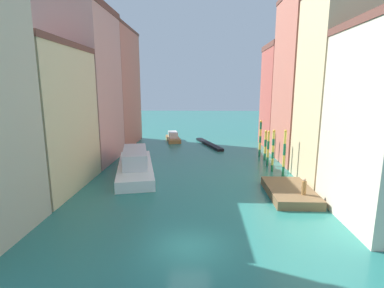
{
  "coord_description": "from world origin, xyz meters",
  "views": [
    {
      "loc": [
        0.72,
        -15.25,
        9.21
      ],
      "look_at": [
        -0.68,
        23.75,
        1.5
      ],
      "focal_mm": 26.77,
      "sensor_mm": 36.0,
      "label": 1
    }
  ],
  "objects_px": {
    "vaporetto_white": "(135,164)",
    "mooring_pole_0": "(284,154)",
    "person_on_dock": "(304,187)",
    "motorboat_0": "(173,137)",
    "waterfront_dock": "(290,192)",
    "gondola_black": "(209,144)",
    "mooring_pole_2": "(268,148)",
    "mooring_pole_4": "(260,138)",
    "mooring_pole_3": "(265,145)",
    "mooring_pole_1": "(273,150)"
  },
  "relations": [
    {
      "from": "waterfront_dock",
      "to": "gondola_black",
      "type": "bearing_deg",
      "value": 106.4
    },
    {
      "from": "waterfront_dock",
      "to": "mooring_pole_0",
      "type": "xyz_separation_m",
      "value": [
        0.84,
        5.17,
        2.2
      ]
    },
    {
      "from": "mooring_pole_3",
      "to": "motorboat_0",
      "type": "xyz_separation_m",
      "value": [
        -13.24,
        13.31,
        -1.42
      ]
    },
    {
      "from": "mooring_pole_0",
      "to": "mooring_pole_4",
      "type": "bearing_deg",
      "value": 93.44
    },
    {
      "from": "waterfront_dock",
      "to": "mooring_pole_2",
      "type": "distance_m",
      "value": 10.08
    },
    {
      "from": "motorboat_0",
      "to": "waterfront_dock",
      "type": "bearing_deg",
      "value": -63.75
    },
    {
      "from": "vaporetto_white",
      "to": "gondola_black",
      "type": "bearing_deg",
      "value": 62.01
    },
    {
      "from": "mooring_pole_1",
      "to": "mooring_pole_3",
      "type": "distance_m",
      "value": 5.11
    },
    {
      "from": "person_on_dock",
      "to": "mooring_pole_4",
      "type": "bearing_deg",
      "value": 91.26
    },
    {
      "from": "person_on_dock",
      "to": "mooring_pole_3",
      "type": "xyz_separation_m",
      "value": [
        -0.11,
        14.03,
        0.64
      ]
    },
    {
      "from": "gondola_black",
      "to": "mooring_pole_4",
      "type": "bearing_deg",
      "value": -47.49
    },
    {
      "from": "waterfront_dock",
      "to": "gondola_black",
      "type": "height_order",
      "value": "waterfront_dock"
    },
    {
      "from": "mooring_pole_0",
      "to": "motorboat_0",
      "type": "xyz_separation_m",
      "value": [
        -13.56,
        20.64,
        -1.99
      ]
    },
    {
      "from": "waterfront_dock",
      "to": "mooring_pole_1",
      "type": "height_order",
      "value": "mooring_pole_1"
    },
    {
      "from": "gondola_black",
      "to": "mooring_pole_0",
      "type": "bearing_deg",
      "value": -66.53
    },
    {
      "from": "person_on_dock",
      "to": "mooring_pole_0",
      "type": "relative_size",
      "value": 0.27
    },
    {
      "from": "waterfront_dock",
      "to": "mooring_pole_4",
      "type": "relative_size",
      "value": 1.28
    },
    {
      "from": "mooring_pole_4",
      "to": "vaporetto_white",
      "type": "height_order",
      "value": "mooring_pole_4"
    },
    {
      "from": "mooring_pole_1",
      "to": "vaporetto_white",
      "type": "xyz_separation_m",
      "value": [
        -15.11,
        -1.18,
        -1.4
      ]
    },
    {
      "from": "waterfront_dock",
      "to": "mooring_pole_0",
      "type": "height_order",
      "value": "mooring_pole_0"
    },
    {
      "from": "vaporetto_white",
      "to": "mooring_pole_0",
      "type": "bearing_deg",
      "value": -3.87
    },
    {
      "from": "mooring_pole_0",
      "to": "mooring_pole_3",
      "type": "xyz_separation_m",
      "value": [
        -0.32,
        7.33,
        -0.56
      ]
    },
    {
      "from": "mooring_pole_3",
      "to": "gondola_black",
      "type": "bearing_deg",
      "value": 126.31
    },
    {
      "from": "waterfront_dock",
      "to": "vaporetto_white",
      "type": "relative_size",
      "value": 0.49
    },
    {
      "from": "person_on_dock",
      "to": "gondola_black",
      "type": "distance_m",
      "value": 24.63
    },
    {
      "from": "motorboat_0",
      "to": "gondola_black",
      "type": "bearing_deg",
      "value": -31.29
    },
    {
      "from": "waterfront_dock",
      "to": "mooring_pole_0",
      "type": "relative_size",
      "value": 1.26
    },
    {
      "from": "mooring_pole_1",
      "to": "mooring_pole_4",
      "type": "height_order",
      "value": "mooring_pole_4"
    },
    {
      "from": "mooring_pole_0",
      "to": "mooring_pole_1",
      "type": "distance_m",
      "value": 2.32
    },
    {
      "from": "waterfront_dock",
      "to": "vaporetto_white",
      "type": "distance_m",
      "value": 16.13
    },
    {
      "from": "mooring_pole_3",
      "to": "vaporetto_white",
      "type": "relative_size",
      "value": 0.3
    },
    {
      "from": "vaporetto_white",
      "to": "motorboat_0",
      "type": "distance_m",
      "value": 19.7
    },
    {
      "from": "person_on_dock",
      "to": "motorboat_0",
      "type": "relative_size",
      "value": 0.21
    },
    {
      "from": "gondola_black",
      "to": "waterfront_dock",
      "type": "bearing_deg",
      "value": -73.6
    },
    {
      "from": "mooring_pole_2",
      "to": "mooring_pole_4",
      "type": "xyz_separation_m",
      "value": [
        -0.01,
        4.74,
        0.35
      ]
    },
    {
      "from": "mooring_pole_0",
      "to": "mooring_pole_3",
      "type": "bearing_deg",
      "value": 92.5
    },
    {
      "from": "person_on_dock",
      "to": "motorboat_0",
      "type": "height_order",
      "value": "person_on_dock"
    },
    {
      "from": "waterfront_dock",
      "to": "mooring_pole_1",
      "type": "bearing_deg",
      "value": 88.13
    },
    {
      "from": "person_on_dock",
      "to": "mooring_pole_4",
      "type": "xyz_separation_m",
      "value": [
        -0.36,
        16.19,
        1.16
      ]
    },
    {
      "from": "mooring_pole_2",
      "to": "mooring_pole_4",
      "type": "distance_m",
      "value": 4.76
    },
    {
      "from": "mooring_pole_2",
      "to": "person_on_dock",
      "type": "bearing_deg",
      "value": -88.28
    },
    {
      "from": "mooring_pole_3",
      "to": "gondola_black",
      "type": "distance_m",
      "value": 11.95
    },
    {
      "from": "mooring_pole_1",
      "to": "vaporetto_white",
      "type": "bearing_deg",
      "value": -175.54
    },
    {
      "from": "mooring_pole_0",
      "to": "gondola_black",
      "type": "bearing_deg",
      "value": 113.47
    },
    {
      "from": "mooring_pole_0",
      "to": "mooring_pole_2",
      "type": "relative_size",
      "value": 1.19
    },
    {
      "from": "mooring_pole_1",
      "to": "motorboat_0",
      "type": "distance_m",
      "value": 22.58
    },
    {
      "from": "mooring_pole_2",
      "to": "mooring_pole_3",
      "type": "relative_size",
      "value": 1.09
    },
    {
      "from": "person_on_dock",
      "to": "motorboat_0",
      "type": "xyz_separation_m",
      "value": [
        -13.35,
        27.35,
        -0.78
      ]
    },
    {
      "from": "mooring_pole_1",
      "to": "mooring_pole_0",
      "type": "bearing_deg",
      "value": -75.16
    },
    {
      "from": "gondola_black",
      "to": "mooring_pole_3",
      "type": "bearing_deg",
      "value": -53.69
    }
  ]
}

